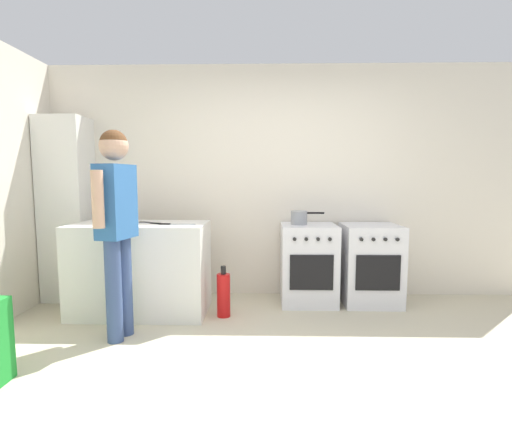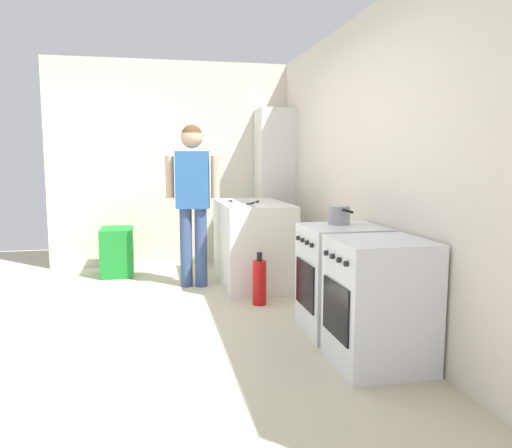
{
  "view_description": "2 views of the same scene",
  "coord_description": "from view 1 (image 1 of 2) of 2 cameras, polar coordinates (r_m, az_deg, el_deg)",
  "views": [
    {
      "loc": [
        -0.12,
        -2.66,
        1.33
      ],
      "look_at": [
        -0.2,
        0.92,
        0.93
      ],
      "focal_mm": 28.0,
      "sensor_mm": 36.0,
      "label": 1
    },
    {
      "loc": [
        3.97,
        0.13,
        1.37
      ],
      "look_at": [
        0.05,
        0.95,
        0.85
      ],
      "focal_mm": 35.0,
      "sensor_mm": 36.0,
      "label": 2
    }
  ],
  "objects": [
    {
      "name": "ground_plane",
      "position": [
        2.98,
        3.66,
        -20.14
      ],
      "size": [
        8.0,
        8.0,
        0.0
      ],
      "primitive_type": "plane",
      "color": "beige"
    },
    {
      "name": "fire_extinguisher",
      "position": [
        3.94,
        -4.66,
        -10.03
      ],
      "size": [
        0.13,
        0.13,
        0.5
      ],
      "color": "red",
      "rests_on": "ground"
    },
    {
      "name": "pot",
      "position": [
        4.28,
        6.21,
        0.91
      ],
      "size": [
        0.35,
        0.17,
        0.15
      ],
      "color": "gray",
      "rests_on": "oven_left"
    },
    {
      "name": "knife_utility",
      "position": [
        3.94,
        -19.98,
        -0.19
      ],
      "size": [
        0.25,
        0.04,
        0.01
      ],
      "color": "silver",
      "rests_on": "counter_unit"
    },
    {
      "name": "counter_unit",
      "position": [
        4.15,
        -16.09,
        -6.11
      ],
      "size": [
        1.3,
        0.7,
        0.9
      ],
      "primitive_type": "cube",
      "color": "silver",
      "rests_on": "ground"
    },
    {
      "name": "knife_bread",
      "position": [
        3.89,
        -11.42,
        -0.02
      ],
      "size": [
        0.35,
        0.04,
        0.01
      ],
      "color": "silver",
      "rests_on": "counter_unit"
    },
    {
      "name": "back_wall",
      "position": [
        4.61,
        2.8,
        6.0
      ],
      "size": [
        6.0,
        0.1,
        2.6
      ],
      "primitive_type": "cube",
      "color": "silver",
      "rests_on": "ground"
    },
    {
      "name": "knife_chef",
      "position": [
        4.05,
        -15.13,
        0.13
      ],
      "size": [
        0.3,
        0.14,
        0.01
      ],
      "color": "silver",
      "rests_on": "counter_unit"
    },
    {
      "name": "oven_left",
      "position": [
        4.36,
        7.49,
        -5.64
      ],
      "size": [
        0.58,
        0.62,
        0.85
      ],
      "color": "silver",
      "rests_on": "ground"
    },
    {
      "name": "person",
      "position": [
        3.45,
        -19.32,
        1.31
      ],
      "size": [
        0.26,
        0.56,
        1.72
      ],
      "color": "#384C7A",
      "rests_on": "ground"
    },
    {
      "name": "larder_cabinet",
      "position": [
        4.87,
        -25.31,
        1.89
      ],
      "size": [
        0.48,
        0.44,
        2.0
      ],
      "primitive_type": "cube",
      "color": "silver",
      "rests_on": "ground"
    },
    {
      "name": "knife_carving",
      "position": [
        4.16,
        -16.79,
        0.25
      ],
      "size": [
        0.33,
        0.11,
        0.01
      ],
      "color": "silver",
      "rests_on": "counter_unit"
    },
    {
      "name": "oven_right",
      "position": [
        4.48,
        16.0,
        -5.51
      ],
      "size": [
        0.59,
        0.62,
        0.85
      ],
      "color": "silver",
      "rests_on": "ground"
    }
  ]
}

